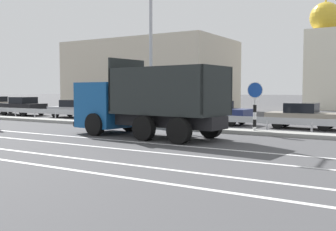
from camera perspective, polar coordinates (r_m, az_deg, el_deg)
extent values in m
plane|color=#424244|center=(19.43, 0.11, -2.49)|extent=(320.00, 320.00, 0.00)
cube|color=silver|center=(16.32, -6.34, -3.69)|extent=(59.44, 0.16, 0.01)
cube|color=silver|center=(14.93, -10.66, -4.42)|extent=(59.44, 0.16, 0.01)
cube|color=silver|center=(13.38, -17.05, -5.46)|extent=(59.44, 0.16, 0.01)
cube|color=silver|center=(12.54, -21.70, -6.17)|extent=(59.44, 0.16, 0.01)
cube|color=gray|center=(20.75, 2.31, -1.85)|extent=(32.69, 1.10, 0.18)
cube|color=#9EA0A5|center=(21.42, 3.38, -0.26)|extent=(59.44, 0.04, 0.32)
cylinder|color=#ADADB2|center=(31.16, -21.26, 0.16)|extent=(0.09, 0.09, 0.62)
cylinder|color=#ADADB2|center=(29.52, -18.78, 0.03)|extent=(0.09, 0.09, 0.62)
cylinder|color=#ADADB2|center=(27.94, -16.02, -0.11)|extent=(0.09, 0.09, 0.62)
cylinder|color=#ADADB2|center=(26.44, -12.93, -0.27)|extent=(0.09, 0.09, 0.62)
cylinder|color=#ADADB2|center=(25.02, -9.48, -0.45)|extent=(0.09, 0.09, 0.62)
cylinder|color=#ADADB2|center=(23.70, -5.64, -0.64)|extent=(0.09, 0.09, 0.62)
cylinder|color=#ADADB2|center=(22.50, -1.36, -0.85)|extent=(0.09, 0.09, 0.62)
cylinder|color=#ADADB2|center=(21.45, 3.37, -1.08)|extent=(0.09, 0.09, 0.62)
cylinder|color=#ADADB2|center=(20.55, 8.56, -1.33)|extent=(0.09, 0.09, 0.62)
cylinder|color=#ADADB2|center=(19.83, 14.17, -1.58)|extent=(0.09, 0.09, 0.62)
cylinder|color=#ADADB2|center=(19.32, 20.13, -1.83)|extent=(0.09, 0.09, 0.62)
cube|color=#144C8C|center=(19.39, -8.66, 1.56)|extent=(2.42, 2.64, 2.15)
cube|color=black|center=(20.19, -10.89, 2.68)|extent=(0.23, 2.10, 0.81)
cube|color=black|center=(20.27, -10.91, -0.97)|extent=(0.32, 2.40, 0.24)
cube|color=black|center=(17.02, 0.06, -0.72)|extent=(5.23, 1.82, 0.53)
cube|color=#232828|center=(17.00, 0.06, 0.38)|extent=(5.12, 2.80, 0.12)
cube|color=#232828|center=(16.08, -2.34, 3.78)|extent=(4.91, 0.56, 1.89)
cube|color=#232828|center=(17.88, 2.21, 3.77)|extent=(4.91, 0.56, 1.89)
cube|color=#232828|center=(18.51, -5.96, 4.48)|extent=(0.32, 2.35, 2.37)
cube|color=#232828|center=(15.65, 7.17, 3.75)|extent=(0.32, 2.35, 1.89)
cylinder|color=black|center=(18.38, -10.57, -1.28)|extent=(1.07, 0.42, 1.04)
cylinder|color=black|center=(20.07, -5.54, -0.82)|extent=(1.07, 0.42, 1.04)
cylinder|color=black|center=(16.34, -3.54, -1.84)|extent=(1.07, 0.42, 1.04)
cylinder|color=black|center=(18.23, 1.34, -1.26)|extent=(1.07, 0.42, 1.04)
cylinder|color=black|center=(15.25, 1.62, -2.23)|extent=(1.07, 0.42, 1.04)
cylinder|color=black|center=(17.26, 6.20, -1.56)|extent=(1.07, 0.42, 1.04)
cylinder|color=white|center=(19.17, 12.44, -2.14)|extent=(0.16, 0.16, 0.35)
cylinder|color=black|center=(19.14, 12.46, -1.09)|extent=(0.16, 0.16, 0.35)
cylinder|color=white|center=(19.12, 12.47, -0.04)|extent=(0.16, 0.16, 0.35)
cylinder|color=black|center=(19.10, 12.49, 1.01)|extent=(0.16, 0.16, 0.35)
cylinder|color=white|center=(19.09, 12.50, 2.06)|extent=(0.16, 0.16, 0.35)
cylinder|color=#1E4CB2|center=(19.08, 12.52, 3.63)|extent=(0.69, 0.03, 0.69)
cylinder|color=white|center=(19.08, 12.52, 3.63)|extent=(0.75, 0.02, 0.75)
cylinder|color=#ADADB2|center=(21.96, -2.51, 11.59)|extent=(0.18, 0.18, 10.22)
cylinder|color=black|center=(38.61, -21.90, 0.76)|extent=(0.61, 0.24, 0.60)
cube|color=black|center=(35.05, -20.36, 1.10)|extent=(4.02, 1.85, 0.69)
cube|color=black|center=(34.93, -20.26, 2.10)|extent=(1.69, 1.63, 0.53)
cylinder|color=black|center=(35.52, -22.71, 0.51)|extent=(0.60, 0.20, 0.60)
cylinder|color=black|center=(36.58, -20.49, 0.65)|extent=(0.60, 0.20, 0.60)
cylinder|color=black|center=(33.54, -20.21, 0.40)|extent=(0.60, 0.20, 0.60)
cylinder|color=black|center=(34.66, -17.94, 0.55)|extent=(0.60, 0.20, 0.60)
cube|color=#A3A3A8|center=(30.80, -13.16, 0.75)|extent=(4.48, 2.06, 0.53)
cube|color=black|center=(30.86, -13.36, 1.73)|extent=(1.94, 1.66, 0.53)
cylinder|color=black|center=(30.61, -10.22, 0.27)|extent=(0.61, 0.24, 0.60)
cylinder|color=black|center=(29.32, -12.17, 0.10)|extent=(0.61, 0.24, 0.60)
cylinder|color=black|center=(32.31, -14.04, 0.40)|extent=(0.61, 0.24, 0.60)
cylinder|color=black|center=(31.09, -16.03, 0.24)|extent=(0.61, 0.24, 0.60)
cube|color=silver|center=(26.62, -3.41, 0.40)|extent=(4.54, 2.07, 0.53)
cube|color=black|center=(26.53, -3.17, 1.59)|extent=(1.96, 1.67, 0.58)
cylinder|color=black|center=(26.67, -6.85, -0.19)|extent=(0.61, 0.24, 0.60)
cylinder|color=black|center=(28.06, -4.96, 0.01)|extent=(0.61, 0.24, 0.60)
cylinder|color=black|center=(25.24, -1.68, -0.38)|extent=(0.61, 0.24, 0.60)
cylinder|color=black|center=(26.71, 0.03, -0.16)|extent=(0.61, 0.24, 0.60)
cube|color=navy|center=(24.23, 7.24, 0.22)|extent=(3.97, 1.86, 0.67)
cube|color=black|center=(24.26, 6.99, 1.56)|extent=(1.68, 1.62, 0.46)
cylinder|color=black|center=(24.57, 10.67, -0.56)|extent=(0.60, 0.21, 0.60)
cylinder|color=black|center=(22.98, 9.11, -0.83)|extent=(0.60, 0.21, 0.60)
cylinder|color=black|center=(25.56, 5.54, -0.35)|extent=(0.60, 0.21, 0.60)
cylinder|color=black|center=(24.03, 3.71, -0.59)|extent=(0.60, 0.21, 0.60)
cube|color=gray|center=(22.52, 19.07, -0.35)|extent=(3.82, 1.72, 0.57)
cube|color=black|center=(22.51, 18.82, 1.06)|extent=(1.61, 1.51, 0.53)
cylinder|color=black|center=(23.11, 22.35, -1.04)|extent=(0.60, 0.20, 0.60)
cylinder|color=black|center=(21.52, 21.66, -1.35)|extent=(0.60, 0.20, 0.60)
cylinder|color=black|center=(23.60, 16.68, -0.82)|extent=(0.60, 0.20, 0.60)
cylinder|color=black|center=(22.05, 15.60, -1.11)|extent=(0.60, 0.20, 0.60)
cube|color=beige|center=(40.84, -2.58, 5.68)|extent=(16.10, 9.64, 7.02)
cube|color=silver|center=(45.30, 21.72, 6.14)|extent=(3.60, 3.60, 8.47)
sphere|color=gold|center=(45.89, 21.89, 13.05)|extent=(3.24, 3.24, 3.24)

